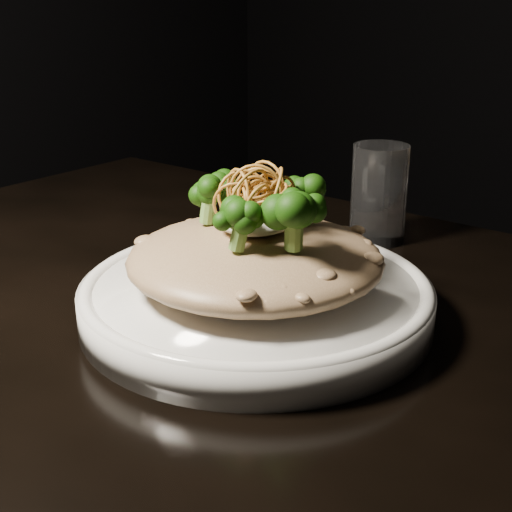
{
  "coord_description": "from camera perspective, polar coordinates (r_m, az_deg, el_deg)",
  "views": [
    {
      "loc": [
        0.32,
        -0.38,
        1.01
      ],
      "look_at": [
        -0.01,
        0.05,
        0.81
      ],
      "focal_mm": 50.0,
      "sensor_mm": 36.0,
      "label": 1
    }
  ],
  "objects": [
    {
      "name": "shallots",
      "position": [
        0.57,
        0.17,
        5.58
      ],
      "size": [
        0.06,
        0.06,
        0.04
      ],
      "primitive_type": null,
      "color": "#935E1F",
      "rests_on": "cheese"
    },
    {
      "name": "risotto",
      "position": [
        0.58,
        -0.07,
        -0.21
      ],
      "size": [
        0.21,
        0.21,
        0.05
      ],
      "primitive_type": "ellipsoid",
      "color": "brown",
      "rests_on": "plate"
    },
    {
      "name": "drinking_glass",
      "position": [
        0.78,
        9.8,
        4.94
      ],
      "size": [
        0.07,
        0.07,
        0.11
      ],
      "primitive_type": "cylinder",
      "rotation": [
        0.0,
        0.0,
        -0.13
      ],
      "color": "white",
      "rests_on": "table"
    },
    {
      "name": "plate",
      "position": [
        0.6,
        0.0,
        -3.58
      ],
      "size": [
        0.29,
        0.29,
        0.03
      ],
      "primitive_type": "cylinder",
      "color": "white",
      "rests_on": "table"
    },
    {
      "name": "cheese",
      "position": [
        0.57,
        -0.16,
        2.85
      ],
      "size": [
        0.06,
        0.06,
        0.02
      ],
      "primitive_type": "ellipsoid",
      "color": "silver",
      "rests_on": "risotto"
    },
    {
      "name": "table",
      "position": [
        0.6,
        -2.05,
        -14.04
      ],
      "size": [
        1.1,
        0.8,
        0.75
      ],
      "color": "black",
      "rests_on": "ground"
    },
    {
      "name": "broccoli",
      "position": [
        0.57,
        -0.13,
        4.47
      ],
      "size": [
        0.13,
        0.13,
        0.05
      ],
      "primitive_type": null,
      "color": "black",
      "rests_on": "risotto"
    }
  ]
}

